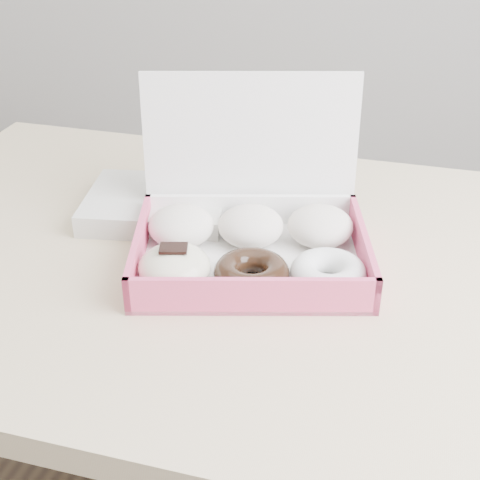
# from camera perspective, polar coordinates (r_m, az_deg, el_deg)

# --- Properties ---
(table) EXTENTS (1.20, 0.80, 0.75)m
(table) POSITION_cam_1_polar(r_m,az_deg,el_deg) (1.03, -1.03, -4.80)
(table) COLOR #CDAE87
(table) RESTS_ON ground
(donut_box) EXTENTS (0.39, 0.35, 0.24)m
(donut_box) POSITION_cam_1_polar(r_m,az_deg,el_deg) (0.96, 0.74, 0.34)
(donut_box) COLOR white
(donut_box) RESTS_ON table
(newspapers) EXTENTS (0.25, 0.21, 0.04)m
(newspapers) POSITION_cam_1_polar(r_m,az_deg,el_deg) (1.10, -7.11, 3.02)
(newspapers) COLOR silver
(newspapers) RESTS_ON table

